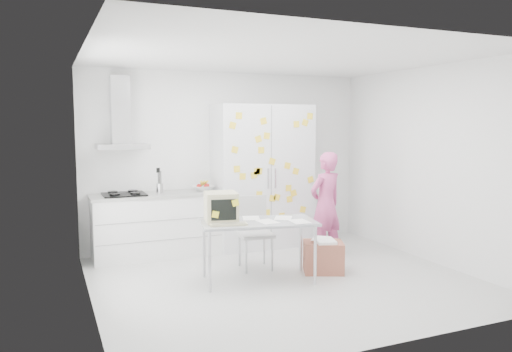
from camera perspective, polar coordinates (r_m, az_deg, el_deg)
name	(u,v)px	position (r m, az deg, el deg)	size (l,w,h in m)	color
floor	(284,280)	(6.28, 3.17, -11.83)	(4.50, 4.00, 0.02)	silver
walls	(260,166)	(6.66, 0.51, 1.16)	(4.52, 4.01, 2.70)	white
ceiling	(285,56)	(6.03, 3.32, 13.49)	(4.50, 4.00, 0.02)	white
counter_run	(157,224)	(7.35, -11.24, -5.41)	(1.84, 0.63, 1.28)	white
range_hood	(121,120)	(7.27, -15.21, 6.15)	(0.70, 0.48, 1.01)	silver
tall_cabinet	(262,176)	(7.73, 0.74, -0.02)	(1.50, 0.68, 2.20)	silver
person	(326,205)	(7.23, 7.97, -3.25)	(0.55, 0.36, 1.51)	#CD508C
desk	(235,214)	(6.01, -2.42, -4.37)	(1.48, 0.93, 1.10)	#A1A5AC
chair	(254,228)	(6.66, -0.24, -5.91)	(0.48, 0.48, 0.95)	#B1B1AF
cardboard_box	(323,256)	(6.58, 7.71, -9.09)	(0.61, 0.56, 0.43)	#A45D47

